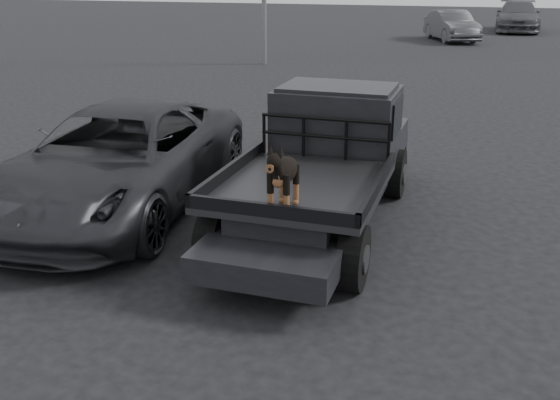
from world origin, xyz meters
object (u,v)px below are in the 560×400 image
(dog, at_px, (284,176))
(parked_suv, at_px, (120,159))
(distant_car_a, at_px, (451,26))
(distant_car_b, at_px, (518,16))
(flatbed_ute, at_px, (320,194))

(dog, distance_m, parked_suv, 3.48)
(distant_car_a, bearing_deg, dog, -112.92)
(dog, relative_size, parked_suv, 0.14)
(parked_suv, relative_size, distant_car_b, 0.92)
(dog, distance_m, distant_car_b, 33.99)
(dog, xyz_separation_m, distant_car_b, (3.39, 33.82, -0.45))
(distant_car_a, bearing_deg, parked_suv, -119.71)
(distant_car_a, distance_m, distant_car_b, 7.36)
(parked_suv, bearing_deg, dog, -32.91)
(distant_car_b, bearing_deg, flatbed_ute, -96.07)
(flatbed_ute, distance_m, distant_car_a, 25.42)
(parked_suv, bearing_deg, distant_car_a, 77.66)
(flatbed_ute, xyz_separation_m, dog, (0.06, -1.82, 0.83))
(flatbed_ute, xyz_separation_m, distant_car_a, (0.15, 25.42, 0.28))
(dog, relative_size, distant_car_b, 0.13)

